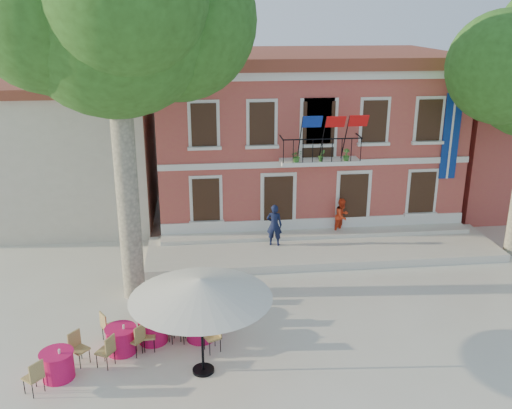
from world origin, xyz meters
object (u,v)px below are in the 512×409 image
object	(u,v)px
cafe_table_3	(121,338)
cafe_table_1	(201,326)
patio_umbrella	(201,289)
pedestrian_navy	(274,225)
pedestrian_orange	(342,216)
cafe_table_0	(178,304)
cafe_table_2	(57,364)
plane_tree_west	(114,13)
cafe_table_4	(153,328)

from	to	relation	value
cafe_table_3	cafe_table_1	bearing A→B (deg)	10.98
patio_umbrella	cafe_table_1	world-z (taller)	patio_umbrella
cafe_table_1	pedestrian_navy	bearing A→B (deg)	63.58
pedestrian_orange	cafe_table_1	world-z (taller)	pedestrian_orange
cafe_table_0	cafe_table_2	xyz separation A→B (m)	(-3.09, -2.94, -0.01)
plane_tree_west	cafe_table_3	distance (m)	9.42
plane_tree_west	pedestrian_navy	size ratio (longest dim) A/B	7.28
cafe_table_1	cafe_table_4	bearing A→B (deg)	179.41
pedestrian_navy	cafe_table_1	distance (m)	6.92
cafe_table_2	cafe_table_3	size ratio (longest dim) A/B	0.94
pedestrian_orange	cafe_table_0	xyz separation A→B (m)	(-6.78, -5.71, -0.63)
patio_umbrella	cafe_table_0	world-z (taller)	patio_umbrella
cafe_table_3	patio_umbrella	bearing A→B (deg)	-27.71
cafe_table_1	cafe_table_3	size ratio (longest dim) A/B	1.00
patio_umbrella	pedestrian_orange	bearing A→B (deg)	55.47
patio_umbrella	pedestrian_navy	size ratio (longest dim) A/B	2.18
pedestrian_orange	patio_umbrella	bearing A→B (deg)	-163.88
cafe_table_1	cafe_table_4	xyz separation A→B (m)	(-1.39, 0.01, 0.00)
cafe_table_1	cafe_table_3	world-z (taller)	same
patio_umbrella	cafe_table_0	distance (m)	3.78
cafe_table_0	cafe_table_4	xyz separation A→B (m)	(-0.69, -1.43, 0.00)
plane_tree_west	pedestrian_navy	world-z (taller)	plane_tree_west
patio_umbrella	cafe_table_4	bearing A→B (deg)	130.76
pedestrian_navy	cafe_table_1	bearing A→B (deg)	79.43
cafe_table_2	cafe_table_3	distance (m)	1.86
patio_umbrella	cafe_table_4	distance (m)	3.00
plane_tree_west	cafe_table_0	size ratio (longest dim) A/B	6.66
pedestrian_navy	pedestrian_orange	xyz separation A→B (m)	(3.02, 0.99, -0.09)
cafe_table_3	pedestrian_navy	bearing A→B (deg)	51.15
pedestrian_orange	cafe_table_4	xyz separation A→B (m)	(-7.47, -7.13, -0.63)
plane_tree_west	pedestrian_navy	bearing A→B (deg)	30.72
pedestrian_orange	cafe_table_3	world-z (taller)	pedestrian_orange
cafe_table_4	plane_tree_west	bearing A→B (deg)	105.03
patio_umbrella	cafe_table_1	bearing A→B (deg)	91.19
patio_umbrella	cafe_table_2	bearing A→B (deg)	177.82
cafe_table_1	cafe_table_2	size ratio (longest dim) A/B	1.06
cafe_table_0	cafe_table_3	size ratio (longest dim) A/B	1.00
plane_tree_west	cafe_table_2	xyz separation A→B (m)	(-1.59, -4.53, -8.77)
cafe_table_1	cafe_table_3	bearing A→B (deg)	-169.02
pedestrian_navy	cafe_table_0	size ratio (longest dim) A/B	0.91
cafe_table_0	cafe_table_3	xyz separation A→B (m)	(-1.55, -1.88, 0.00)
patio_umbrella	cafe_table_1	size ratio (longest dim) A/B	2.00
cafe_table_0	cafe_table_4	world-z (taller)	same
cafe_table_2	cafe_table_4	xyz separation A→B (m)	(2.40, 1.51, 0.01)
pedestrian_navy	plane_tree_west	bearing A→B (deg)	46.57
cafe_table_1	plane_tree_west	bearing A→B (deg)	125.98
cafe_table_1	cafe_table_4	world-z (taller)	same
pedestrian_navy	patio_umbrella	bearing A→B (deg)	84.64
patio_umbrella	cafe_table_3	bearing A→B (deg)	152.29
pedestrian_navy	cafe_table_4	distance (m)	7.62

